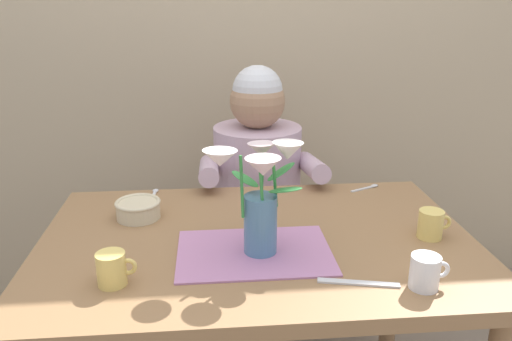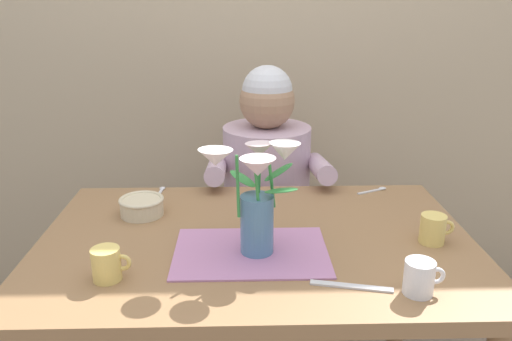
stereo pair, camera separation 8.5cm
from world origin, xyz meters
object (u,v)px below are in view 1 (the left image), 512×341
Objects in this scene: flower_vase at (261,193)px; coffee_cup at (112,269)px; dinner_knife at (358,283)px; ceramic_bowl at (138,209)px; ceramic_mug at (425,272)px; tea_cup at (431,224)px; seated_person at (257,208)px.

flower_vase reaches higher than coffee_cup.
dinner_knife is 2.04× the size of coffee_cup.
ceramic_bowl is at bearing 155.08° from dinner_knife.
tea_cup is (0.12, 0.25, 0.00)m from ceramic_mug.
seated_person reaches higher than flower_vase.
ceramic_bowl is 1.46× the size of tea_cup.
coffee_cup reaches higher than ceramic_bowl.
tea_cup is at bearing -56.61° from seated_person.
flower_vase is at bearing -37.27° from ceramic_bowl.
flower_vase reaches higher than tea_cup.
coffee_cup is at bearing 173.64° from ceramic_mug.
ceramic_mug is at bearing -32.95° from ceramic_bowl.
ceramic_bowl is at bearing 88.26° from coffee_cup.
ceramic_bowl is 0.38m from coffee_cup.
flower_vase is 0.40m from coffee_cup.
ceramic_mug and tea_cup have the same top height.
seated_person is 0.64m from ceramic_bowl.
ceramic_mug is (0.15, -0.03, 0.04)m from dinner_knife.
ceramic_bowl is at bearing 142.73° from flower_vase.
dinner_knife is at bearing -79.16° from seated_person.
seated_person is at bearing 112.48° from dinner_knife.
coffee_cup is 0.85m from tea_cup.
ceramic_mug reaches higher than dinner_knife.
flower_vase is 0.43m from ceramic_mug.
flower_vase reaches higher than dinner_knife.
coffee_cup is at bearing -162.13° from flower_vase.
seated_person is at bearing 85.19° from flower_vase.
tea_cup is (0.27, 0.22, 0.04)m from dinner_knife.
flower_vase is at bearing -93.88° from seated_person.
coffee_cup is at bearing -91.74° from ceramic_bowl.
seated_person is at bearing 63.34° from coffee_cup.
coffee_cup and tea_cup have the same top height.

